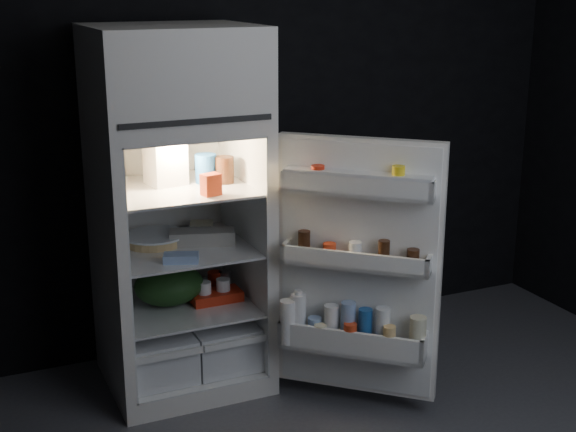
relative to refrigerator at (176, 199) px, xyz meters
name	(u,v)px	position (x,y,z in m)	size (l,w,h in m)	color
wall_back	(232,102)	(0.43, 0.38, 0.39)	(4.00, 0.00, 2.70)	black
refrigerator	(176,199)	(0.00, 0.00, 0.00)	(0.76, 0.71, 1.78)	white
fridge_door	(356,274)	(0.65, -0.63, -0.28)	(0.66, 0.63, 1.22)	white
milk_jug	(165,160)	(-0.04, 0.03, 0.19)	(0.17, 0.17, 0.24)	white
mayo_jar	(206,169)	(0.15, -0.02, 0.14)	(0.10, 0.10, 0.14)	#1B4E93
jam_jar	(225,170)	(0.23, -0.06, 0.14)	(0.09, 0.09, 0.13)	black
amber_bottle	(115,165)	(-0.27, 0.07, 0.18)	(0.09, 0.09, 0.22)	#BE6A1E
small_carton	(211,185)	(0.09, -0.26, 0.12)	(0.08, 0.06, 0.10)	red
egg_carton	(202,237)	(0.11, -0.05, -0.19)	(0.32, 0.12, 0.07)	gray
pie	(155,240)	(-0.11, 0.05, -0.21)	(0.29, 0.29, 0.04)	tan
flat_package	(181,258)	(-0.07, -0.27, -0.21)	(0.16, 0.08, 0.04)	#88A5D3
wrapped_pkg	(202,227)	(0.17, 0.15, -0.20)	(0.12, 0.10, 0.05)	beige
produce_bag	(169,285)	(-0.06, -0.02, -0.43)	(0.35, 0.29, 0.20)	#193815
yogurt_tray	(216,296)	(0.16, -0.08, -0.50)	(0.25, 0.14, 0.05)	red
small_can_red	(215,280)	(0.21, 0.09, -0.48)	(0.07, 0.07, 0.09)	red
small_can_silver	(225,280)	(0.26, 0.07, -0.48)	(0.07, 0.07, 0.09)	#B9B8BC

